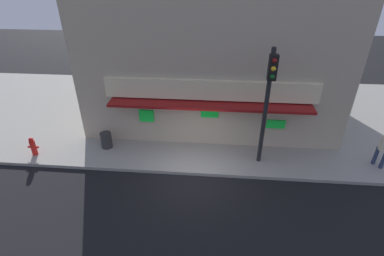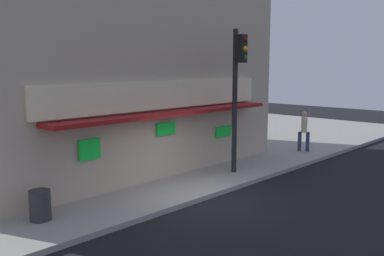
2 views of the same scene
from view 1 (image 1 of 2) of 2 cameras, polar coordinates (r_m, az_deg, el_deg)
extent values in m
plane|color=black|center=(12.27, 0.36, -9.43)|extent=(58.37, 58.37, 0.00)
cube|color=gray|center=(17.01, 1.93, 2.87)|extent=(38.92, 11.34, 0.15)
cube|color=tan|center=(16.48, 4.19, 15.79)|extent=(12.35, 8.38, 7.32)
cube|color=beige|center=(12.67, 3.59, 7.48)|extent=(9.39, 0.16, 0.90)
cube|color=maroon|center=(12.58, 3.45, 4.48)|extent=(8.89, 0.90, 0.12)
cube|color=#19E53F|center=(13.65, -8.99, 2.40)|extent=(0.68, 0.08, 0.60)
cube|color=#19E53F|center=(13.15, 3.51, 2.96)|extent=(0.79, 0.08, 0.41)
cube|color=#19E53F|center=(13.64, 16.26, 0.73)|extent=(0.84, 0.08, 0.41)
cylinder|color=black|center=(11.96, 14.35, 3.53)|extent=(0.18, 0.18, 5.01)
cube|color=black|center=(11.07, 15.71, 11.47)|extent=(0.32, 0.28, 0.95)
sphere|color=maroon|center=(10.85, 16.05, 12.72)|extent=(0.18, 0.18, 0.18)
sphere|color=yellow|center=(10.93, 15.83, 11.23)|extent=(0.18, 0.18, 0.18)
sphere|color=#0F4C19|center=(11.02, 15.61, 9.75)|extent=(0.18, 0.18, 0.18)
cylinder|color=red|center=(14.93, -28.89, -3.43)|extent=(0.24, 0.24, 0.71)
sphere|color=red|center=(14.73, -29.29, -2.05)|extent=(0.21, 0.21, 0.21)
cylinder|color=red|center=(15.01, -29.51, -3.26)|extent=(0.12, 0.10, 0.10)
cylinder|color=red|center=(14.81, -28.34, -3.37)|extent=(0.12, 0.10, 0.10)
cylinder|color=#2D2D2D|center=(14.18, -16.62, -2.30)|extent=(0.52, 0.52, 0.76)
cylinder|color=navy|center=(14.63, 33.70, -5.24)|extent=(0.22, 0.22, 0.86)
cylinder|color=navy|center=(14.75, 32.61, -4.61)|extent=(0.22, 0.22, 0.86)
cylinder|color=beige|center=(14.17, 33.50, -2.72)|extent=(0.14, 0.14, 0.60)
camera|label=2|loc=(10.60, -67.79, -11.77)|focal=39.92mm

